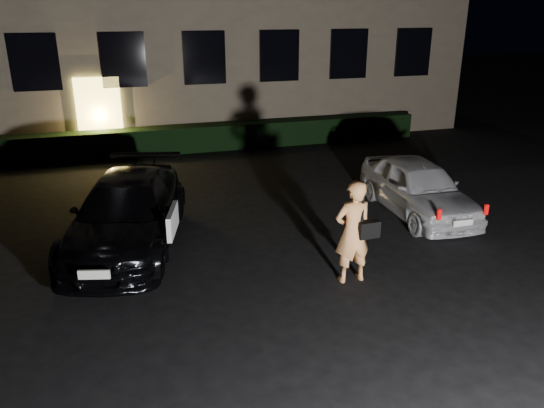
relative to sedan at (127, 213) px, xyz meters
name	(u,v)px	position (x,y,z in m)	size (l,w,h in m)	color
ground	(328,304)	(3.01, -3.36, -0.69)	(80.00, 80.00, 0.00)	black
hedge	(210,137)	(3.01, 7.14, -0.27)	(15.00, 0.70, 0.85)	black
sedan	(127,213)	(0.00, 0.00, 0.00)	(3.08, 5.10, 1.38)	black
hatch	(418,187)	(6.56, -0.15, -0.04)	(1.68, 3.86, 1.30)	silver
man	(353,232)	(3.70, -2.73, 0.25)	(0.78, 0.48, 1.87)	#E79A58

